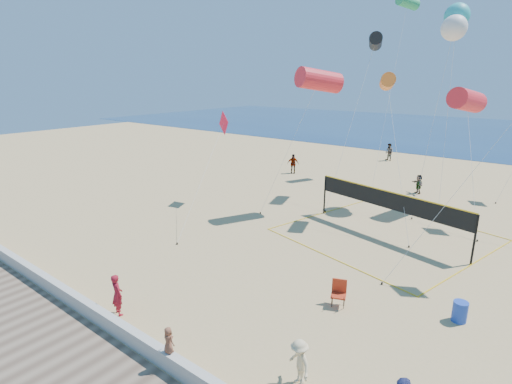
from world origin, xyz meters
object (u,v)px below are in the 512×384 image
Objects in this scene: woman at (117,295)px; trash_barrel at (460,312)px; camp_chair at (339,291)px; volleyball_net at (388,205)px.

trash_barrel is at bearing -131.14° from woman.
woman reaches higher than camp_chair.
woman is at bearing -144.01° from trash_barrel.
camp_chair is 4.28m from trash_barrel.
woman is 8.30m from camp_chair.
camp_chair is (6.14, 5.58, -0.21)m from woman.
woman is 0.14× the size of volleyball_net.
woman is 1.39× the size of camp_chair.
volleyball_net is (-1.19, 8.10, 1.16)m from camp_chair.
camp_chair is at bearing -124.83° from woman.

